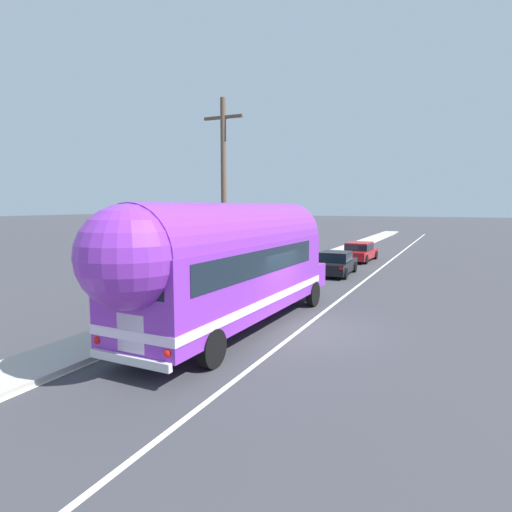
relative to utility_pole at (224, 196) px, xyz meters
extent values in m
plane|color=#38383D|center=(4.64, -3.15, -4.42)|extent=(300.00, 300.00, 0.00)
cube|color=silver|center=(4.64, 8.85, -4.42)|extent=(0.14, 80.00, 0.01)
cube|color=silver|center=(0.73, 8.85, -4.42)|extent=(0.12, 80.00, 0.01)
cube|color=#ADA89E|center=(-0.22, 6.85, -4.35)|extent=(1.91, 90.00, 0.15)
cylinder|color=brown|center=(0.00, 0.00, -0.17)|extent=(0.24, 0.24, 8.50)
cube|color=brown|center=(0.00, 0.00, 3.28)|extent=(1.80, 0.12, 0.12)
cube|color=purple|center=(2.67, -4.13, -2.67)|extent=(2.76, 9.59, 2.30)
cylinder|color=purple|center=(2.67, -4.13, -1.52)|extent=(2.71, 9.49, 2.45)
sphere|color=purple|center=(2.54, -8.84, -1.52)|extent=(2.40, 2.40, 2.40)
cube|color=purple|center=(2.82, 1.29, -3.35)|extent=(2.29, 1.36, 0.95)
cube|color=silver|center=(2.67, -4.13, -3.32)|extent=(2.80, 9.63, 0.24)
cube|color=black|center=(2.66, -4.43, -2.07)|extent=(2.74, 7.79, 0.76)
cube|color=black|center=(2.54, -8.85, -2.02)|extent=(2.00, 0.13, 0.84)
cube|color=silver|center=(2.54, -8.86, -3.27)|extent=(0.80, 0.08, 0.90)
cube|color=silver|center=(2.54, -8.95, -3.87)|extent=(2.34, 0.20, 0.20)
sphere|color=red|center=(1.49, -8.84, -3.57)|extent=(0.20, 0.20, 0.20)
sphere|color=red|center=(3.59, -8.90, -3.57)|extent=(0.20, 0.20, 0.20)
cube|color=black|center=(2.80, 0.69, -2.02)|extent=(2.14, 0.16, 0.96)
cube|color=silver|center=(2.84, 1.98, -3.47)|extent=(0.90, 0.12, 0.56)
cylinder|color=black|center=(1.62, 0.27, -3.92)|extent=(0.29, 1.01, 1.00)
cylinder|color=black|center=(3.96, 0.20, -3.92)|extent=(0.29, 1.01, 1.00)
cylinder|color=black|center=(1.41, -7.26, -3.92)|extent=(0.29, 1.01, 1.00)
cylinder|color=black|center=(3.75, -7.32, -3.92)|extent=(0.29, 1.01, 1.00)
cube|color=black|center=(2.68, 8.48, -3.90)|extent=(1.94, 4.29, 0.60)
cube|color=black|center=(2.69, 8.35, -3.33)|extent=(1.65, 1.93, 0.55)
cube|color=black|center=(2.69, 8.35, -3.36)|extent=(1.71, 1.97, 0.43)
cube|color=red|center=(1.99, 6.33, -3.72)|extent=(0.20, 0.05, 0.14)
cube|color=red|center=(3.53, 6.39, -3.72)|extent=(0.20, 0.05, 0.14)
cylinder|color=black|center=(1.78, 9.85, -4.10)|extent=(0.22, 0.65, 0.64)
cylinder|color=black|center=(3.48, 9.92, -4.10)|extent=(0.22, 0.65, 0.64)
cylinder|color=black|center=(1.89, 7.03, -4.10)|extent=(0.22, 0.65, 0.64)
cylinder|color=black|center=(3.58, 7.10, -4.10)|extent=(0.22, 0.65, 0.64)
cube|color=#A5191E|center=(2.59, 15.50, -3.90)|extent=(1.91, 4.60, 0.60)
cube|color=#A5191E|center=(2.59, 15.37, -3.33)|extent=(1.63, 2.25, 0.55)
cube|color=black|center=(2.59, 15.37, -3.36)|extent=(1.69, 2.29, 0.43)
cube|color=red|center=(1.76, 13.24, -3.72)|extent=(0.20, 0.05, 0.14)
cube|color=red|center=(3.28, 13.19, -3.72)|extent=(0.20, 0.05, 0.14)
cylinder|color=black|center=(1.80, 17.10, -4.10)|extent=(0.22, 0.65, 0.64)
cylinder|color=black|center=(3.48, 17.04, -4.10)|extent=(0.22, 0.65, 0.64)
cylinder|color=black|center=(1.70, 13.95, -4.10)|extent=(0.22, 0.65, 0.64)
cylinder|color=black|center=(3.38, 13.90, -4.10)|extent=(0.22, 0.65, 0.64)
camera|label=1|loc=(9.23, -16.39, -0.37)|focal=30.64mm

